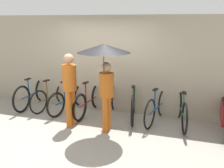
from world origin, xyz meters
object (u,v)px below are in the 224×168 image
at_px(parked_bicycle_2, 70,99).
at_px(pedestrian_leading, 70,85).
at_px(parked_bicycle_4, 111,101).
at_px(parked_bicycle_7, 182,110).
at_px(parked_bicycle_0, 33,93).
at_px(pedestrian_center, 105,62).
at_px(parked_bicycle_6, 157,107).
at_px(parked_bicycle_1, 52,96).
at_px(parked_bicycle_5, 133,103).
at_px(parked_bicycle_3, 89,100).

relative_size(parked_bicycle_2, pedestrian_leading, 0.99).
bearing_deg(parked_bicycle_4, parked_bicycle_2, 84.39).
distance_m(parked_bicycle_4, pedestrian_leading, 1.32).
bearing_deg(parked_bicycle_7, parked_bicycle_0, 79.63).
distance_m(parked_bicycle_4, parked_bicycle_7, 1.79).
bearing_deg(parked_bicycle_0, parked_bicycle_7, -91.26).
xyz_separation_m(parked_bicycle_2, pedestrian_center, (1.38, -0.99, 1.25)).
relative_size(parked_bicycle_7, pedestrian_leading, 1.00).
distance_m(parked_bicycle_6, parked_bicycle_7, 0.60).
distance_m(parked_bicycle_0, parked_bicycle_6, 3.59).
distance_m(parked_bicycle_0, parked_bicycle_2, 1.20).
distance_m(parked_bicycle_1, parked_bicycle_5, 2.39).
bearing_deg(pedestrian_center, parked_bicycle_4, -76.00).
height_order(parked_bicycle_4, parked_bicycle_6, parked_bicycle_6).
bearing_deg(parked_bicycle_2, parked_bicycle_7, -77.51).
height_order(parked_bicycle_4, pedestrian_center, pedestrian_center).
bearing_deg(parked_bicycle_3, parked_bicycle_0, 90.89).
relative_size(parked_bicycle_0, parked_bicycle_5, 1.05).
xyz_separation_m(parked_bicycle_1, parked_bicycle_4, (1.79, -0.04, 0.05)).
relative_size(parked_bicycle_6, parked_bicycle_7, 0.96).
distance_m(parked_bicycle_1, parked_bicycle_6, 2.99).
bearing_deg(parked_bicycle_4, pedestrian_center, -176.88).
bearing_deg(parked_bicycle_5, parked_bicycle_6, -102.86).
bearing_deg(pedestrian_leading, parked_bicycle_5, -139.92).
bearing_deg(parked_bicycle_7, parked_bicycle_2, 79.94).
relative_size(parked_bicycle_0, parked_bicycle_3, 1.01).
relative_size(parked_bicycle_6, pedestrian_center, 0.84).
bearing_deg(parked_bicycle_6, parked_bicycle_5, 98.89).
height_order(parked_bicycle_1, parked_bicycle_2, parked_bicycle_2).
distance_m(parked_bicycle_6, pedestrian_leading, 2.19).
height_order(parked_bicycle_2, parked_bicycle_5, parked_bicycle_5).
relative_size(parked_bicycle_1, parked_bicycle_6, 1.01).
relative_size(parked_bicycle_4, pedestrian_center, 0.88).
xyz_separation_m(parked_bicycle_3, parked_bicycle_6, (1.79, 0.03, 0.01)).
height_order(parked_bicycle_0, parked_bicycle_7, parked_bicycle_0).
distance_m(parked_bicycle_5, parked_bicycle_6, 0.60).
bearing_deg(parked_bicycle_4, parked_bicycle_0, 82.76).
bearing_deg(parked_bicycle_3, parked_bicycle_2, 90.12).
xyz_separation_m(parked_bicycle_4, parked_bicycle_7, (1.79, -0.06, -0.02)).
height_order(parked_bicycle_0, parked_bicycle_2, parked_bicycle_0).
xyz_separation_m(parked_bicycle_0, parked_bicycle_5, (2.99, -0.01, 0.01)).
bearing_deg(parked_bicycle_3, pedestrian_leading, 176.21).
distance_m(parked_bicycle_2, parked_bicycle_5, 1.79).
bearing_deg(parked_bicycle_0, parked_bicycle_4, -90.42).
bearing_deg(parked_bicycle_5, parked_bicycle_4, 78.19).
height_order(parked_bicycle_3, pedestrian_center, pedestrian_center).
bearing_deg(pedestrian_leading, parked_bicycle_3, -92.07).
bearing_deg(parked_bicycle_6, parked_bicycle_3, 101.96).
relative_size(parked_bicycle_1, pedestrian_center, 0.85).
bearing_deg(parked_bicycle_1, pedestrian_center, -108.13).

